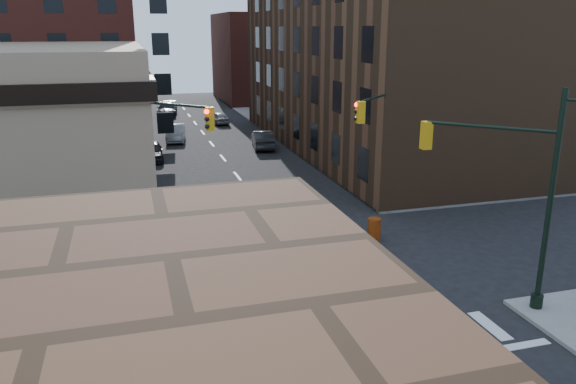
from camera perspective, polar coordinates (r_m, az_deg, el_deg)
ground at (r=24.93m, az=2.00°, el=-7.40°), size 140.00×140.00×0.00m
sidewalk_ne at (r=63.01m, az=12.83°, el=6.82°), size 34.00×54.50×0.15m
commercial_row_ne at (r=48.66m, az=8.63°, el=12.57°), size 14.00×34.00×14.00m
filler_nw at (r=84.18m, az=-22.79°, el=13.71°), size 20.00×18.00×16.00m
filler_ne at (r=82.54m, az=-1.24°, el=13.51°), size 16.00×16.00×12.00m
signal_pole_se at (r=21.55m, az=22.36°, el=0.53°), size 5.40×5.27×8.00m
signal_pole_nw at (r=27.64m, az=-13.07°, el=4.02°), size 3.58×3.67×8.00m
signal_pole_ne at (r=30.53m, az=9.45°, el=5.36°), size 3.67×3.58×8.00m
tree_ne_near at (r=50.31m, az=1.01°, el=8.84°), size 3.00×3.00×4.85m
tree_ne_far at (r=57.95m, az=-1.35°, el=9.83°), size 3.00×3.00×4.85m
police_car at (r=26.58m, az=-0.94°, el=-3.87°), size 5.39×6.13×1.70m
pickup at (r=29.03m, az=-12.58°, el=-2.66°), size 6.12×4.08×1.56m
parked_car_wnear at (r=45.49m, az=-13.69°, el=4.06°), size 1.87×4.35×1.46m
parked_car_wfar at (r=52.91m, az=-11.35°, el=5.90°), size 2.18×4.74×1.51m
parked_car_wdeep at (r=68.84m, az=-12.18°, el=8.23°), size 2.93×5.67×1.57m
parked_car_enear at (r=48.76m, az=-2.59°, el=5.35°), size 2.25×4.86×1.54m
parked_car_efar at (r=62.00m, az=-7.00°, el=7.51°), size 1.94×4.04×1.33m
pedestrian_a at (r=29.60m, az=-14.06°, el=-1.83°), size 0.71×0.51×1.80m
pedestrian_b at (r=29.61m, az=-26.22°, el=-2.86°), size 1.22×1.14×2.01m
pedestrian_c at (r=29.61m, az=-25.48°, el=-2.99°), size 1.13×0.90×1.79m
barrel_road at (r=27.74m, az=8.75°, el=-3.80°), size 0.71×0.71×1.15m
barrel_bank at (r=30.14m, az=-12.12°, el=-2.51°), size 0.62×0.62×0.97m
barricade_nw_a at (r=30.39m, az=-15.60°, el=-2.47°), size 1.14×0.71×0.80m
barricade_nw_b at (r=29.00m, az=-17.87°, el=-3.51°), size 1.18×0.64×0.86m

